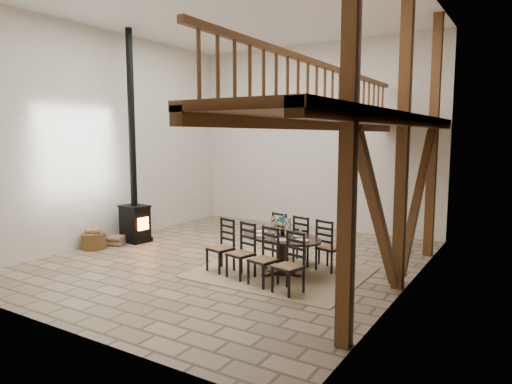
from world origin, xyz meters
The scene contains 7 objects.
ground centered at (0.00, 0.00, 0.00)m, with size 8.00×8.00×0.00m, color tan.
room_shell centered at (1.19, 0.00, 3.01)m, with size 7.02×8.02×5.01m.
rug centered at (1.30, -0.28, 0.01)m, with size 3.00×2.50×0.02m, color tan.
dining_table centered at (1.28, -0.36, 0.37)m, with size 2.22×2.28×1.10m.
wood_stove centered at (-2.92, 0.12, 1.12)m, with size 0.75×0.62×5.00m.
log_basket centered at (-3.19, -0.88, 0.20)m, with size 0.55×0.55×0.46m.
log_stack centered at (-3.00, -0.40, 0.11)m, with size 0.43×0.43×0.22m.
Camera 1 is at (5.24, -7.56, 2.54)m, focal length 32.00 mm.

